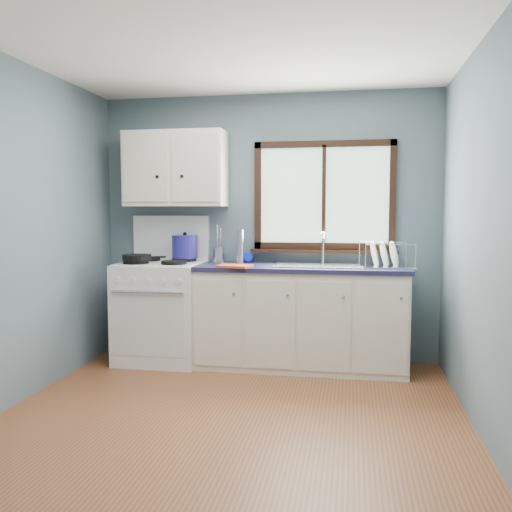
% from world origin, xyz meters
% --- Properties ---
extents(floor, '(3.20, 3.60, 0.02)m').
position_xyz_m(floor, '(0.00, 0.00, -0.01)').
color(floor, brown).
rests_on(floor, ground).
extents(ceiling, '(3.20, 3.60, 0.02)m').
position_xyz_m(ceiling, '(0.00, 0.00, 2.51)').
color(ceiling, white).
rests_on(ceiling, wall_back).
extents(wall_back, '(3.20, 0.02, 2.50)m').
position_xyz_m(wall_back, '(0.00, 1.81, 1.25)').
color(wall_back, slate).
rests_on(wall_back, ground).
extents(wall_front, '(3.20, 0.02, 2.50)m').
position_xyz_m(wall_front, '(0.00, -1.81, 1.25)').
color(wall_front, slate).
rests_on(wall_front, ground).
extents(wall_right, '(0.02, 3.60, 2.50)m').
position_xyz_m(wall_right, '(1.61, 0.00, 1.25)').
color(wall_right, slate).
rests_on(wall_right, ground).
extents(gas_range, '(0.76, 0.69, 1.36)m').
position_xyz_m(gas_range, '(-0.95, 1.47, 0.49)').
color(gas_range, white).
rests_on(gas_range, floor).
extents(base_cabinets, '(1.85, 0.60, 0.88)m').
position_xyz_m(base_cabinets, '(0.36, 1.49, 0.41)').
color(base_cabinets, silver).
rests_on(base_cabinets, floor).
extents(countertop, '(1.89, 0.64, 0.04)m').
position_xyz_m(countertop, '(0.36, 1.49, 0.90)').
color(countertop, '#181837').
rests_on(countertop, base_cabinets).
extents(sink, '(0.84, 0.46, 0.44)m').
position_xyz_m(sink, '(0.54, 1.49, 0.86)').
color(sink, silver).
rests_on(sink, countertop).
extents(window, '(1.36, 0.10, 1.03)m').
position_xyz_m(window, '(0.54, 1.77, 1.48)').
color(window, '#9EC6A8').
rests_on(window, wall_back).
extents(upper_cabinets, '(0.95, 0.35, 0.70)m').
position_xyz_m(upper_cabinets, '(-0.85, 1.63, 1.80)').
color(upper_cabinets, silver).
rests_on(upper_cabinets, wall_back).
extents(skillet, '(0.41, 0.34, 0.05)m').
position_xyz_m(skillet, '(-1.12, 1.32, 0.99)').
color(skillet, black).
rests_on(skillet, gas_range).
extents(stockpot, '(0.29, 0.29, 0.25)m').
position_xyz_m(stockpot, '(-0.77, 1.63, 1.07)').
color(stockpot, navy).
rests_on(stockpot, gas_range).
extents(utensil_crock, '(0.13, 0.13, 0.36)m').
position_xyz_m(utensil_crock, '(-0.45, 1.67, 0.99)').
color(utensil_crock, silver).
rests_on(utensil_crock, countertop).
extents(thermos, '(0.07, 0.07, 0.31)m').
position_xyz_m(thermos, '(-0.22, 1.59, 1.08)').
color(thermos, silver).
rests_on(thermos, countertop).
extents(soap_bottle, '(0.12, 0.12, 0.25)m').
position_xyz_m(soap_bottle, '(-0.17, 1.68, 1.05)').
color(soap_bottle, '#0C25CC').
rests_on(soap_bottle, countertop).
extents(dish_towel, '(0.31, 0.25, 0.02)m').
position_xyz_m(dish_towel, '(-0.20, 1.25, 0.93)').
color(dish_towel, '#CF4A1C').
rests_on(dish_towel, countertop).
extents(dish_rack, '(0.48, 0.39, 0.23)m').
position_xyz_m(dish_rack, '(1.08, 1.47, 0.98)').
color(dish_rack, silver).
rests_on(dish_rack, countertop).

